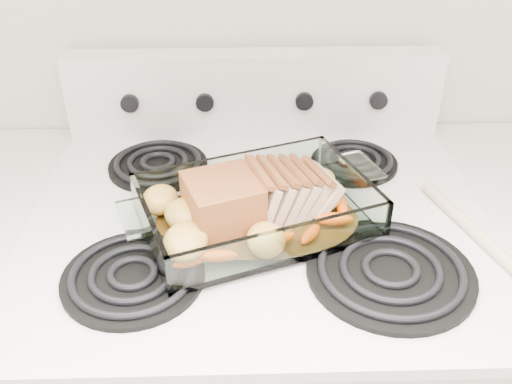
{
  "coord_description": "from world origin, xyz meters",
  "views": [
    {
      "loc": [
        -0.03,
        0.86,
        1.51
      ],
      "look_at": [
        -0.01,
        1.64,
        0.99
      ],
      "focal_mm": 40.0,
      "sensor_mm": 36.0,
      "label": 1
    }
  ],
  "objects": [
    {
      "name": "roast_vegetables",
      "position": [
        -0.01,
        1.65,
        0.97
      ],
      "size": [
        0.37,
        0.2,
        0.05
      ],
      "rotation": [
        0.0,
        0.0,
        -0.09
      ],
      "color": "#CE4E0A",
      "rests_on": "baking_dish"
    },
    {
      "name": "wooden_spoon",
      "position": [
        0.37,
        1.53,
        0.94
      ],
      "size": [
        0.14,
        0.29,
        0.02
      ],
      "rotation": [
        0.0,
        0.0,
        0.3
      ],
      "color": "#C1B491",
      "rests_on": "electric_range"
    },
    {
      "name": "electric_range",
      "position": [
        0.0,
        1.66,
        0.48
      ],
      "size": [
        0.78,
        0.7,
        1.12
      ],
      "color": "silver",
      "rests_on": "ground"
    },
    {
      "name": "baking_dish",
      "position": [
        -0.01,
        1.62,
        0.96
      ],
      "size": [
        0.36,
        0.24,
        0.07
      ],
      "rotation": [
        0.0,
        0.0,
        0.35
      ],
      "color": "silver",
      "rests_on": "electric_range"
    },
    {
      "name": "pork_roast",
      "position": [
        -0.02,
        1.62,
        0.99
      ],
      "size": [
        0.25,
        0.11,
        0.09
      ],
      "rotation": [
        0.0,
        0.0,
        0.09
      ],
      "color": "brown",
      "rests_on": "baking_dish"
    }
  ]
}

